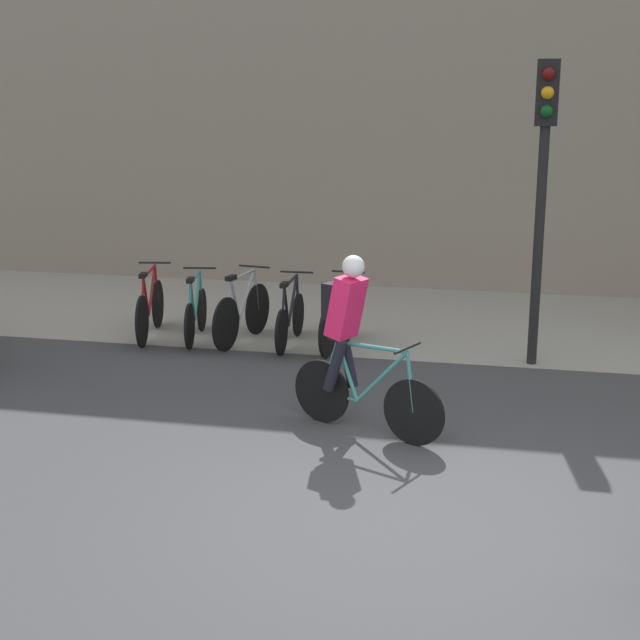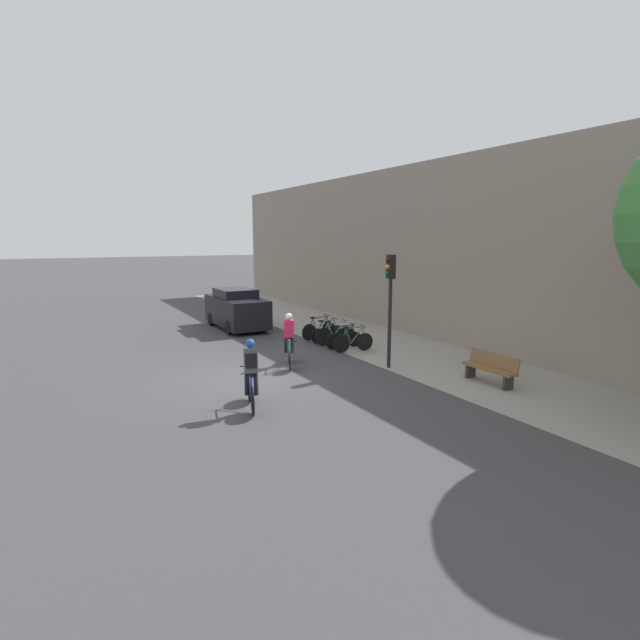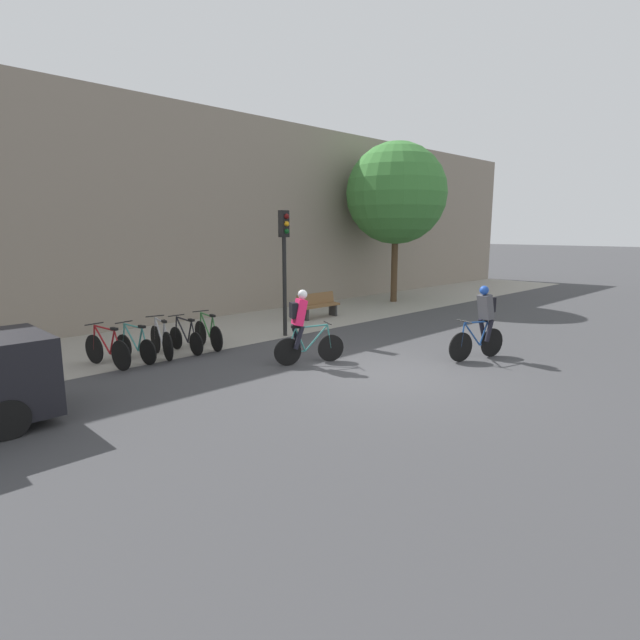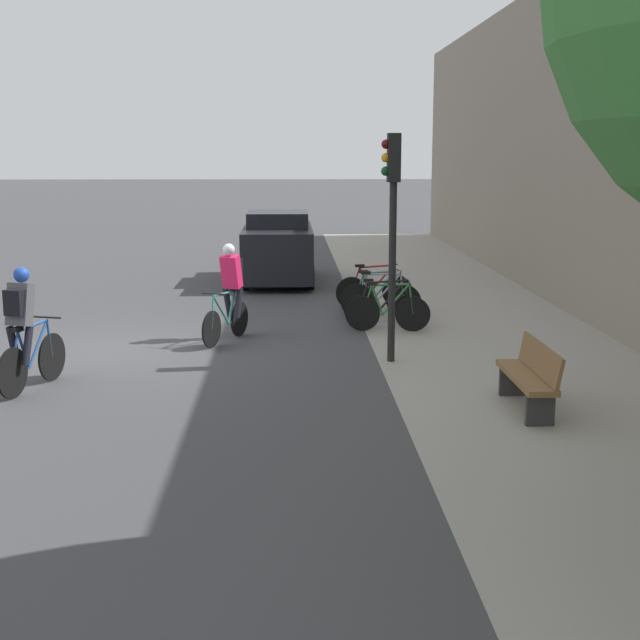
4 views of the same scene
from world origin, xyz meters
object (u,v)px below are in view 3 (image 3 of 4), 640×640
object	(u,v)px
cyclist_grey	(483,321)
parked_bike_0	(107,350)
bench	(318,305)
parked_bike_1	(135,346)
parked_bike_2	(161,341)
parked_bike_4	(208,334)
cyclist_pink	(302,325)
traffic_light_pole	(284,250)
parked_bike_3	(186,338)

from	to	relation	value
cyclist_grey	parked_bike_0	size ratio (longest dim) A/B	1.04
bench	cyclist_grey	bearing A→B (deg)	-99.45
parked_bike_1	parked_bike_2	xyz separation A→B (m)	(0.67, 0.00, 0.03)
parked_bike_4	bench	xyz separation A→B (m)	(5.37, 1.30, 0.07)
parked_bike_0	bench	bearing A→B (deg)	9.20
parked_bike_1	parked_bike_4	size ratio (longest dim) A/B	0.96
cyclist_pink	parked_bike_4	bearing A→B (deg)	103.36
parked_bike_1	cyclist_grey	bearing A→B (deg)	-42.19
cyclist_pink	cyclist_grey	xyz separation A→B (m)	(3.51, -2.68, 0.00)
parked_bike_0	traffic_light_pole	xyz separation A→B (m)	(5.18, -0.23, 2.13)
cyclist_grey	parked_bike_3	distance (m)	7.47
parked_bike_3	parked_bike_4	distance (m)	0.67
traffic_light_pole	bench	xyz separation A→B (m)	(2.86, 1.53, -2.07)
cyclist_pink	parked_bike_0	distance (m)	4.51
cyclist_pink	parked_bike_2	size ratio (longest dim) A/B	1.07
parked_bike_2	traffic_light_pole	world-z (taller)	traffic_light_pole
parked_bike_1	bench	world-z (taller)	parked_bike_1
cyclist_grey	parked_bike_3	world-z (taller)	cyclist_grey
parked_bike_0	parked_bike_4	xyz separation A→B (m)	(2.67, 0.00, -0.01)
parked_bike_1	traffic_light_pole	xyz separation A→B (m)	(4.51, -0.23, 2.16)
parked_bike_1	bench	bearing A→B (deg)	10.02
parked_bike_1	traffic_light_pole	world-z (taller)	traffic_light_pole
cyclist_pink	parked_bike_4	size ratio (longest dim) A/B	1.09
traffic_light_pole	cyclist_grey	bearing A→B (deg)	-72.48
cyclist_grey	traffic_light_pole	xyz separation A→B (m)	(-1.71, 5.40, 1.60)
cyclist_grey	bench	xyz separation A→B (m)	(1.15, 6.94, -0.47)
parked_bike_3	bench	bearing A→B (deg)	12.18
cyclist_pink	bench	bearing A→B (deg)	42.37
parked_bike_2	parked_bike_4	world-z (taller)	parked_bike_2
parked_bike_4	cyclist_grey	bearing A→B (deg)	-53.22
parked_bike_1	parked_bike_2	size ratio (longest dim) A/B	0.94
cyclist_grey	parked_bike_1	distance (m)	8.41
parked_bike_1	parked_bike_3	bearing A→B (deg)	-0.03
parked_bike_2	parked_bike_3	size ratio (longest dim) A/B	1.04
cyclist_grey	parked_bike_4	bearing A→B (deg)	126.78
traffic_light_pole	cyclist_pink	bearing A→B (deg)	-123.52
parked_bike_1	parked_bike_3	xyz separation A→B (m)	(1.34, -0.00, -0.00)
parked_bike_3	cyclist_pink	bearing A→B (deg)	-65.13
cyclist_pink	bench	xyz separation A→B (m)	(4.66, 4.26, -0.47)
parked_bike_0	parked_bike_1	bearing A→B (deg)	-0.02
cyclist_grey	parked_bike_4	size ratio (longest dim) A/B	1.11
parked_bike_2	parked_bike_3	distance (m)	0.67
cyclist_pink	parked_bike_3	world-z (taller)	cyclist_pink
parked_bike_0	parked_bike_4	distance (m)	2.67
cyclist_pink	traffic_light_pole	xyz separation A→B (m)	(1.80, 2.72, 1.60)
parked_bike_1	parked_bike_0	bearing A→B (deg)	179.98
parked_bike_0	cyclist_grey	bearing A→B (deg)	-39.30
cyclist_grey	parked_bike_1	xyz separation A→B (m)	(-6.21, 5.63, -0.57)
parked_bike_3	bench	xyz separation A→B (m)	(6.03, 1.30, 0.10)
bench	parked_bike_3	bearing A→B (deg)	-167.82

